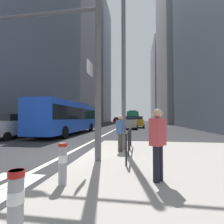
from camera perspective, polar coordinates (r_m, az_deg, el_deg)
The scene contains 22 objects.
ground_plane at distance 27.10m, azimuth 1.93°, elevation -5.56°, with size 160.00×160.00×0.00m, color #28282B.
median_island at distance 6.51m, azimuth 30.76°, elevation -15.55°, with size 9.00×10.00×0.15m, color gray.
lane_centre_line at distance 37.04m, azimuth 3.73°, elevation -4.63°, with size 0.20×80.00×0.01m, color beige.
office_tower_left_near at distance 33.11m, azimuth -30.05°, elevation 21.67°, with size 13.01×24.39×29.66m, color slate.
office_tower_left_mid at distance 55.45m, azimuth -13.17°, elevation 20.51°, with size 11.19×18.24×45.85m, color gray.
office_tower_left_far at distance 76.61m, azimuth -6.58°, elevation 16.05°, with size 13.30×18.85×51.03m, color slate.
office_tower_right_mid at distance 61.97m, azimuth 22.56°, elevation 23.52°, with size 12.97×22.80×56.59m, color #9E9EA3.
office_tower_right_far at distance 82.16m, azimuth 18.38°, elevation 9.40°, with size 13.49×23.22×35.80m, color #9E9EA3.
city_bus_blue_oncoming at distance 17.85m, azimuth -14.23°, elevation -1.37°, with size 2.70×11.91×3.40m.
sedan_white_oncoming at distance 15.83m, azimuth -30.96°, elevation -4.11°, with size 2.16×4.36×1.94m.
city_bus_red_receding at distance 41.81m, azimuth 7.12°, elevation -1.83°, with size 2.86×11.57×3.40m.
city_bus_red_distant at distance 59.03m, azimuth 7.84°, elevation -1.91°, with size 2.74×11.29×3.40m.
car_oncoming_mid at distance 54.49m, azimuth 1.70°, elevation -2.80°, with size 2.20×4.13×1.94m.
car_receding_near at distance 29.27m, azimuth 8.94°, elevation -3.35°, with size 2.10×4.18×1.94m.
car_receding_far at distance 25.33m, azimuth 6.35°, elevation -3.55°, with size 2.10×4.24×1.94m.
traffic_signal_gantry at distance 7.05m, azimuth -21.31°, elevation 18.65°, with size 5.92×0.65×6.00m.
street_lamp_post at distance 8.78m, azimuth 3.96°, elevation 22.55°, with size 5.50×0.32×8.00m.
bollard_front at distance 2.58m, azimuth -29.97°, elevation -24.78°, with size 0.20×0.20×0.83m.
bollard_left at distance 4.02m, azimuth -16.46°, elevation -15.85°, with size 0.20×0.20×0.92m.
pedestrian_railing at distance 7.18m, azimuth 5.86°, elevation -8.15°, with size 0.06×3.90×0.98m.
pedestrian_waiting at distance 4.12m, azimuth 15.33°, elevation -9.41°, with size 0.42×0.45×1.69m.
pedestrian_walking at distance 7.50m, azimuth 2.84°, elevation -6.61°, with size 0.33×0.43×1.60m.
Camera 1 is at (3.14, -6.87, 1.62)m, focal length 26.82 mm.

